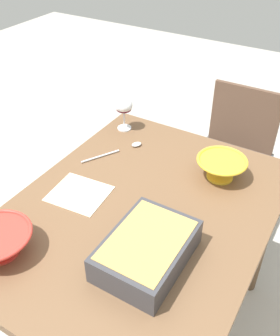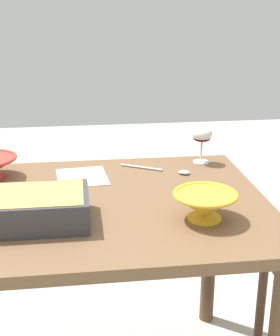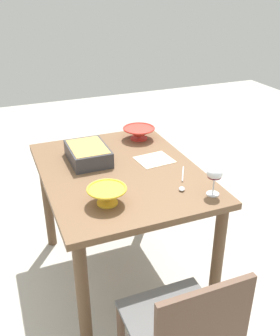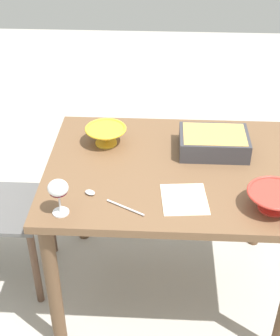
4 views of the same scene
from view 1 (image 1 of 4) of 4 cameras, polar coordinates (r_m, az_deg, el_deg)
name	(u,v)px [view 1 (image 1 of 4)]	position (r m, az deg, el deg)	size (l,w,h in m)	color
ground_plane	(140,329)	(1.93, -0.05, -22.96)	(8.00, 8.00, 0.00)	#B2ADA3
dining_table	(140,232)	(1.41, -0.07, -9.56)	(1.11, 0.85, 0.76)	brown
chair	(232,156)	(2.16, 13.63, 1.76)	(0.42, 0.39, 0.82)	#595959
wine_glass	(124,107)	(1.71, -2.44, 9.07)	(0.08, 0.08, 0.15)	white
casserole_dish	(147,249)	(1.13, 1.06, -12.05)	(0.31, 0.22, 0.09)	#38383D
mixing_bowl	(221,167)	(1.47, 12.09, 0.12)	(0.19, 0.19, 0.09)	yellow
serving_spoon	(123,149)	(1.61, -2.50, 2.93)	(0.25, 0.15, 0.01)	silver
napkin	(79,194)	(1.40, -9.11, -3.81)	(0.18, 0.20, 0.00)	beige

